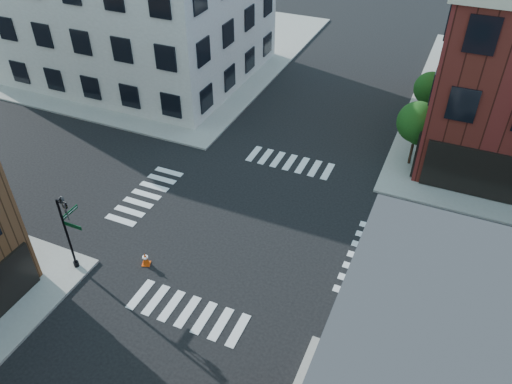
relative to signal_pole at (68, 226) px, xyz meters
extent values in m
plane|color=black|center=(6.72, 6.68, -2.86)|extent=(120.00, 120.00, 0.00)
cube|color=gray|center=(-14.28, 27.68, -2.78)|extent=(30.00, 30.00, 0.15)
cube|color=#BAB5AA|center=(-12.28, 22.68, 2.64)|extent=(22.00, 16.00, 11.00)
cylinder|color=black|center=(14.22, 16.68, -1.97)|extent=(0.18, 0.18, 1.47)
cylinder|color=black|center=(14.22, 16.68, -1.24)|extent=(0.12, 0.12, 1.47)
sphere|color=#14380F|center=(14.22, 16.68, 0.44)|extent=(2.69, 2.69, 2.69)
sphere|color=#14380F|center=(14.47, 16.58, -0.10)|extent=(1.85, 1.85, 1.85)
cylinder|color=black|center=(14.22, 22.68, -2.04)|extent=(0.18, 0.18, 1.33)
cylinder|color=black|center=(14.22, 22.68, -1.38)|extent=(0.12, 0.12, 1.33)
sphere|color=#14380F|center=(14.22, 22.68, 0.14)|extent=(2.43, 2.43, 2.43)
sphere|color=#14380F|center=(14.47, 22.58, -0.35)|extent=(1.67, 1.67, 1.67)
cylinder|color=black|center=(-0.08, -0.12, -0.56)|extent=(0.12, 0.12, 4.60)
cylinder|color=black|center=(-0.08, -0.12, -2.56)|extent=(0.28, 0.28, 0.30)
cube|color=#053819|center=(0.47, -0.12, 0.29)|extent=(1.10, 0.03, 0.22)
cube|color=#053819|center=(-0.08, 0.43, 0.54)|extent=(0.03, 1.10, 0.22)
imported|color=black|center=(0.27, -0.02, 1.04)|extent=(0.22, 0.18, 1.10)
imported|color=black|center=(-0.18, 0.23, 1.04)|extent=(0.18, 0.22, 1.10)
cube|color=silver|center=(17.26, 3.89, -1.13)|extent=(2.47, 2.87, 2.22)
cube|color=black|center=(16.21, 3.99, -0.74)|extent=(0.32, 2.11, 1.00)
cube|color=black|center=(20.14, 3.61, -2.30)|extent=(8.97, 1.97, 0.28)
cylinder|color=black|center=(17.15, 2.73, -2.30)|extent=(1.15, 0.50, 1.11)
cylinder|color=black|center=(17.38, 5.05, -2.30)|extent=(1.15, 0.50, 1.11)
cube|color=#DD4509|center=(3.11, 1.57, -2.84)|extent=(0.55, 0.55, 0.04)
cone|color=#DD4509|center=(3.11, 1.57, -2.47)|extent=(0.52, 0.52, 0.78)
cylinder|color=white|center=(3.11, 1.57, -2.35)|extent=(0.30, 0.30, 0.09)
camera|label=1|loc=(15.98, -13.22, 16.38)|focal=35.00mm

